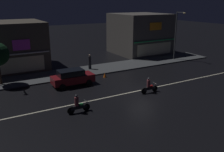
{
  "coord_description": "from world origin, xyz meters",
  "views": [
    {
      "loc": [
        -13.6,
        -18.09,
        8.36
      ],
      "look_at": [
        -2.34,
        1.86,
        1.3
      ],
      "focal_mm": 39.02,
      "sensor_mm": 36.0,
      "label": 1
    }
  ],
  "objects_px": {
    "streetlamp_mid": "(177,32)",
    "motorcycle_lead": "(149,86)",
    "pedestrian_on_sidewalk": "(90,62)",
    "traffic_cone": "(105,75)",
    "motorcycle_following": "(78,105)",
    "parked_car_near_kerb": "(72,77)"
  },
  "relations": [
    {
      "from": "motorcycle_following",
      "to": "traffic_cone",
      "type": "height_order",
      "value": "motorcycle_following"
    },
    {
      "from": "streetlamp_mid",
      "to": "motorcycle_following",
      "type": "height_order",
      "value": "streetlamp_mid"
    },
    {
      "from": "streetlamp_mid",
      "to": "traffic_cone",
      "type": "height_order",
      "value": "streetlamp_mid"
    },
    {
      "from": "parked_car_near_kerb",
      "to": "traffic_cone",
      "type": "relative_size",
      "value": 7.82
    },
    {
      "from": "streetlamp_mid",
      "to": "motorcycle_following",
      "type": "bearing_deg",
      "value": -153.43
    },
    {
      "from": "pedestrian_on_sidewalk",
      "to": "parked_car_near_kerb",
      "type": "bearing_deg",
      "value": 117.83
    },
    {
      "from": "pedestrian_on_sidewalk",
      "to": "traffic_cone",
      "type": "height_order",
      "value": "pedestrian_on_sidewalk"
    },
    {
      "from": "parked_car_near_kerb",
      "to": "motorcycle_following",
      "type": "bearing_deg",
      "value": 73.1
    },
    {
      "from": "pedestrian_on_sidewalk",
      "to": "motorcycle_lead",
      "type": "bearing_deg",
      "value": 168.61
    },
    {
      "from": "pedestrian_on_sidewalk",
      "to": "motorcycle_lead",
      "type": "height_order",
      "value": "pedestrian_on_sidewalk"
    },
    {
      "from": "motorcycle_following",
      "to": "parked_car_near_kerb",
      "type": "bearing_deg",
      "value": -107.92
    },
    {
      "from": "pedestrian_on_sidewalk",
      "to": "motorcycle_following",
      "type": "distance_m",
      "value": 12.36
    },
    {
      "from": "pedestrian_on_sidewalk",
      "to": "parked_car_near_kerb",
      "type": "xyz_separation_m",
      "value": [
        -4.0,
        -4.45,
        -0.14
      ]
    },
    {
      "from": "parked_car_near_kerb",
      "to": "motorcycle_lead",
      "type": "bearing_deg",
      "value": 134.55
    },
    {
      "from": "streetlamp_mid",
      "to": "motorcycle_lead",
      "type": "height_order",
      "value": "streetlamp_mid"
    },
    {
      "from": "motorcycle_following",
      "to": "traffic_cone",
      "type": "relative_size",
      "value": 3.45
    },
    {
      "from": "traffic_cone",
      "to": "pedestrian_on_sidewalk",
      "type": "bearing_deg",
      "value": 93.06
    },
    {
      "from": "streetlamp_mid",
      "to": "motorcycle_following",
      "type": "relative_size",
      "value": 3.61
    },
    {
      "from": "streetlamp_mid",
      "to": "motorcycle_lead",
      "type": "relative_size",
      "value": 3.61
    },
    {
      "from": "motorcycle_lead",
      "to": "traffic_cone",
      "type": "xyz_separation_m",
      "value": [
        -1.37,
        6.43,
        -0.36
      ]
    },
    {
      "from": "motorcycle_following",
      "to": "traffic_cone",
      "type": "distance_m",
      "value": 9.44
    },
    {
      "from": "motorcycle_following",
      "to": "traffic_cone",
      "type": "bearing_deg",
      "value": -131.62
    }
  ]
}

